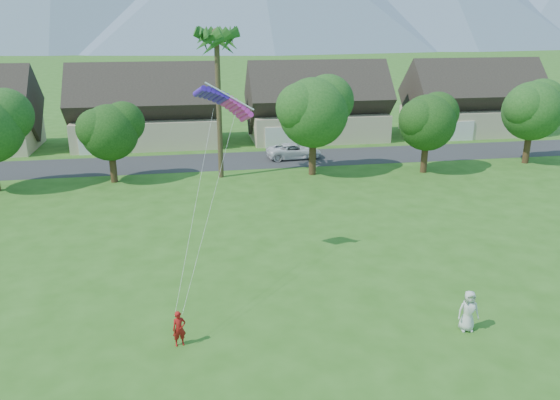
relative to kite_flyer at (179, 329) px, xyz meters
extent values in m
plane|color=#2D6019|center=(5.50, -2.87, -0.78)|extent=(500.00, 500.00, 0.00)
cube|color=#2D2D30|center=(5.50, 31.13, -0.77)|extent=(90.00, 7.00, 0.01)
imported|color=#A01512|center=(0.00, 0.00, 0.00)|extent=(0.63, 0.49, 1.56)
imported|color=silver|center=(12.45, -0.95, 0.16)|extent=(1.00, 0.72, 1.89)
imported|color=silver|center=(11.04, 31.13, -0.03)|extent=(5.54, 2.80, 1.50)
cube|color=beige|center=(-3.50, 40.13, 0.72)|extent=(15.00, 8.00, 3.00)
cube|color=#382D28|center=(-3.50, 40.13, 4.01)|extent=(15.75, 8.15, 8.15)
cube|color=silver|center=(-7.70, 36.07, 0.32)|extent=(4.80, 0.12, 2.20)
cube|color=beige|center=(15.50, 40.13, 0.72)|extent=(15.00, 8.00, 3.00)
cube|color=#382D28|center=(15.50, 40.13, 4.01)|extent=(15.75, 8.15, 8.15)
cube|color=silver|center=(11.30, 36.07, 0.32)|extent=(4.80, 0.12, 2.20)
cube|color=beige|center=(34.50, 40.13, 0.72)|extent=(15.00, 8.00, 3.00)
cube|color=#382D28|center=(34.50, 40.13, 4.01)|extent=(15.75, 8.15, 8.15)
cube|color=silver|center=(30.30, 36.07, 0.32)|extent=(4.80, 0.12, 2.20)
cylinder|color=#47301C|center=(-5.50, 25.63, 0.31)|extent=(0.56, 0.56, 2.18)
sphere|color=#214916|center=(-5.50, 25.63, 3.44)|extent=(4.62, 4.62, 4.62)
cylinder|color=#47301C|center=(11.50, 25.13, 0.63)|extent=(0.62, 0.62, 2.82)
sphere|color=#214916|center=(11.50, 25.13, 4.68)|extent=(5.98, 5.98, 5.98)
cylinder|color=#47301C|center=(21.50, 24.13, 0.37)|extent=(0.58, 0.58, 2.30)
sphere|color=#214916|center=(21.50, 24.13, 3.69)|extent=(4.90, 4.90, 4.90)
cylinder|color=#47301C|center=(32.50, 25.63, 0.50)|extent=(0.60, 0.60, 2.56)
sphere|color=#214916|center=(32.50, 25.63, 4.18)|extent=(5.44, 5.44, 5.44)
cylinder|color=#4C3D26|center=(3.50, 25.63, 5.22)|extent=(0.44, 0.44, 12.00)
sphere|color=#286021|center=(3.50, 25.63, 11.52)|extent=(3.00, 3.00, 3.00)
cube|color=#3F17B3|center=(2.01, 7.92, 8.32)|extent=(1.69, 1.28, 0.50)
cube|color=#E42AA8|center=(3.53, 7.92, 8.32)|extent=(1.69, 1.28, 0.50)
camera|label=1|loc=(0.76, -20.30, 12.23)|focal=35.00mm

